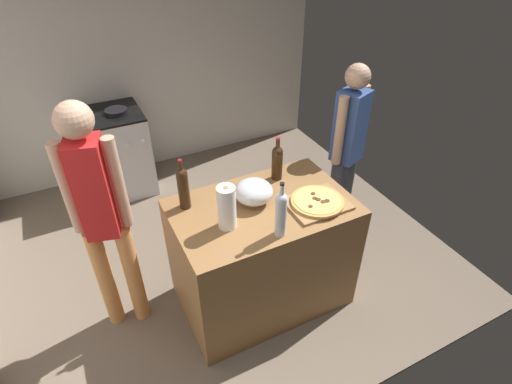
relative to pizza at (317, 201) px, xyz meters
name	(u,v)px	position (x,y,z in m)	size (l,w,h in m)	color
ground_plane	(201,240)	(-0.54, 0.99, -0.94)	(3.99, 3.66, 0.02)	#6B5B4C
kitchen_wall_rear	(136,52)	(-0.54, 2.57, 0.37)	(3.99, 0.10, 2.60)	#BCB7AD
counter	(262,254)	(-0.33, 0.15, -0.48)	(1.22, 0.77, 0.90)	olive
cutting_board	(317,203)	(0.00, 0.00, -0.02)	(0.40, 0.32, 0.02)	#9E7247
pizza	(317,201)	(0.00, 0.00, 0.00)	(0.36, 0.36, 0.03)	tan
mixing_bowl	(254,192)	(-0.36, 0.22, 0.05)	(0.26, 0.26, 0.16)	#B2B2B7
paper_towel_roll	(227,207)	(-0.62, 0.07, 0.12)	(0.12, 0.12, 0.30)	white
wine_bottle_clear	(281,212)	(-0.37, -0.14, 0.14)	(0.07, 0.07, 0.38)	silver
wine_bottle_dark	(183,187)	(-0.80, 0.38, 0.13)	(0.07, 0.07, 0.37)	#331E0F
wine_bottle_amber	(277,161)	(-0.09, 0.40, 0.12)	(0.08, 0.08, 0.33)	#331E0F
stove	(117,152)	(-0.99, 2.17, -0.49)	(0.61, 0.64, 0.92)	#B7B7BC
person_in_stripes	(101,214)	(-1.32, 0.42, 0.07)	(0.35, 0.24, 1.74)	#D88C4C
person_in_red	(347,146)	(0.65, 0.53, -0.01)	(0.37, 0.27, 1.61)	#383D4C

